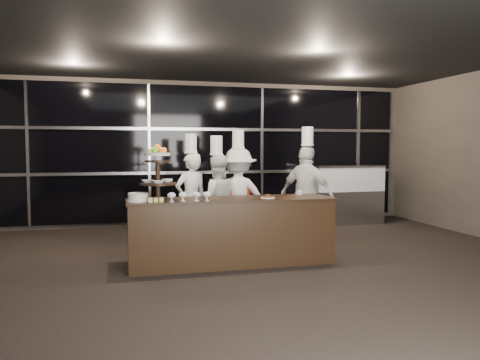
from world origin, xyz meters
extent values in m
plane|color=black|center=(0.00, 0.00, 0.00)|extent=(10.00, 10.00, 0.00)
plane|color=black|center=(0.00, 0.00, 3.00)|extent=(10.00, 10.00, 0.00)
plane|color=#473F38|center=(0.00, 5.00, 1.50)|extent=(9.00, 0.00, 9.00)
cube|color=black|center=(0.00, 4.94, 1.50)|extent=(8.60, 0.04, 2.80)
cube|color=#A5A5AA|center=(0.00, 4.89, 1.10)|extent=(8.60, 0.06, 0.06)
cube|color=#A5A5AA|center=(0.00, 4.89, 2.00)|extent=(8.60, 0.06, 0.06)
cube|color=#A5A5AA|center=(-3.50, 4.91, 1.50)|extent=(0.05, 0.05, 2.80)
cube|color=#A5A5AA|center=(-1.20, 4.91, 1.50)|extent=(0.05, 0.05, 2.80)
cube|color=#A5A5AA|center=(1.20, 4.91, 1.50)|extent=(0.05, 0.05, 2.80)
cube|color=#A5A5AA|center=(3.50, 4.91, 1.50)|extent=(0.05, 0.05, 2.80)
cube|color=black|center=(-0.29, 1.46, 0.45)|extent=(2.80, 0.70, 0.90)
cube|color=black|center=(-0.29, 1.46, 0.91)|extent=(2.84, 0.74, 0.03)
cylinder|color=black|center=(-1.29, 1.46, 0.94)|extent=(0.24, 0.24, 0.03)
cylinder|color=black|center=(-1.29, 1.46, 1.27)|extent=(0.06, 0.06, 0.70)
cylinder|color=black|center=(-1.29, 1.46, 1.14)|extent=(0.48, 0.48, 0.02)
cylinder|color=black|center=(-1.29, 1.46, 1.44)|extent=(0.34, 0.34, 0.02)
cylinder|color=white|center=(-1.29, 1.46, 1.48)|extent=(0.10, 0.10, 0.06)
cylinder|color=white|center=(-1.29, 1.46, 1.53)|extent=(0.34, 0.34, 0.04)
sphere|color=orange|center=(-1.21, 1.46, 1.58)|extent=(0.09, 0.09, 0.09)
sphere|color=#67A62A|center=(-1.25, 1.53, 1.58)|extent=(0.09, 0.09, 0.09)
sphere|color=#E14512|center=(-1.33, 1.53, 1.58)|extent=(0.09, 0.09, 0.09)
sphere|color=yellow|center=(-1.37, 1.46, 1.58)|extent=(0.09, 0.09, 0.09)
sphere|color=#57A82B|center=(-1.33, 1.39, 1.58)|extent=(0.09, 0.09, 0.09)
sphere|color=orange|center=(-1.25, 1.39, 1.58)|extent=(0.09, 0.09, 0.09)
sphere|color=orange|center=(-1.29, 1.46, 1.62)|extent=(0.09, 0.09, 0.09)
imported|color=white|center=(-1.42, 1.52, 1.17)|extent=(0.16, 0.16, 0.04)
imported|color=white|center=(-1.16, 1.52, 1.18)|extent=(0.15, 0.15, 0.05)
imported|color=white|center=(-1.29, 1.34, 1.17)|extent=(0.16, 0.16, 0.04)
cylinder|color=silver|center=(-1.14, 1.24, 0.93)|extent=(0.07, 0.07, 0.01)
cylinder|color=silver|center=(-1.14, 1.24, 0.96)|extent=(0.02, 0.02, 0.05)
ellipsoid|color=silver|center=(-1.14, 1.24, 1.01)|extent=(0.11, 0.11, 0.08)
ellipsoid|color=#1FAD5B|center=(-1.14, 1.24, 1.01)|extent=(0.08, 0.08, 0.05)
cylinder|color=silver|center=(-0.99, 1.24, 0.93)|extent=(0.07, 0.07, 0.01)
cylinder|color=silver|center=(-0.99, 1.24, 0.96)|extent=(0.02, 0.02, 0.05)
ellipsoid|color=silver|center=(-0.99, 1.24, 1.01)|extent=(0.11, 0.11, 0.08)
ellipsoid|color=red|center=(-0.99, 1.24, 1.01)|extent=(0.08, 0.08, 0.05)
cylinder|color=silver|center=(-0.81, 1.24, 0.93)|extent=(0.07, 0.07, 0.01)
cylinder|color=silver|center=(-0.81, 1.24, 0.96)|extent=(0.02, 0.02, 0.05)
ellipsoid|color=silver|center=(-0.81, 1.24, 1.01)|extent=(0.11, 0.11, 0.08)
ellipsoid|color=beige|center=(-0.81, 1.24, 1.01)|extent=(0.08, 0.08, 0.05)
cylinder|color=silver|center=(-0.67, 1.24, 0.93)|extent=(0.07, 0.07, 0.01)
cylinder|color=silver|center=(-0.67, 1.24, 0.96)|extent=(0.02, 0.02, 0.05)
ellipsoid|color=silver|center=(-0.67, 1.24, 1.01)|extent=(0.11, 0.11, 0.08)
ellipsoid|color=#4C2E19|center=(-0.67, 1.24, 1.01)|extent=(0.08, 0.08, 0.05)
cylinder|color=white|center=(-1.55, 1.41, 0.93)|extent=(0.30, 0.30, 0.01)
cylinder|color=white|center=(-1.55, 1.41, 0.98)|extent=(0.26, 0.26, 0.10)
cube|color=#FCDA7B|center=(-1.40, 1.26, 0.95)|extent=(0.06, 0.06, 0.05)
cube|color=#FCDA7B|center=(-1.33, 1.26, 0.95)|extent=(0.06, 0.06, 0.05)
cube|color=#FCDA7B|center=(-1.26, 1.26, 0.95)|extent=(0.06, 0.06, 0.05)
cube|color=#FCDA7B|center=(-1.40, 1.33, 0.95)|extent=(0.06, 0.06, 0.05)
cube|color=#FCDA7B|center=(-1.33, 1.33, 0.95)|extent=(0.06, 0.06, 0.05)
cube|color=#FCDA7B|center=(-1.26, 1.33, 0.95)|extent=(0.06, 0.06, 0.05)
cylinder|color=white|center=(0.21, 1.36, 0.93)|extent=(0.20, 0.20, 0.01)
cylinder|color=#4C2814|center=(0.21, 1.36, 0.95)|extent=(0.08, 0.08, 0.04)
cylinder|color=white|center=(0.81, 1.71, 0.96)|extent=(0.08, 0.08, 0.07)
cube|color=#A5A5AA|center=(2.88, 4.30, 0.35)|extent=(1.50, 0.64, 0.70)
cube|color=silver|center=(2.88, 4.30, 0.95)|extent=(1.50, 0.64, 0.50)
cube|color=#FFC67F|center=(2.88, 4.30, 0.95)|extent=(1.39, 0.54, 0.40)
cube|color=#A5A5AA|center=(2.88, 4.30, 1.22)|extent=(1.52, 0.66, 0.04)
imported|color=silver|center=(-0.67, 2.67, 0.77)|extent=(0.66, 0.55, 1.54)
cylinder|color=white|center=(-0.67, 2.67, 1.69)|extent=(0.19, 0.19, 0.30)
cylinder|color=white|center=(-0.67, 2.67, 1.54)|extent=(0.21, 0.21, 0.03)
imported|color=white|center=(-0.28, 2.54, 0.75)|extent=(0.75, 0.59, 1.51)
cylinder|color=white|center=(-0.28, 2.54, 1.66)|extent=(0.19, 0.19, 0.30)
cylinder|color=white|center=(-0.28, 2.54, 1.51)|extent=(0.21, 0.21, 0.03)
imported|color=silver|center=(0.11, 2.66, 0.80)|extent=(1.16, 0.84, 1.61)
cylinder|color=white|center=(0.11, 2.66, 1.76)|extent=(0.19, 0.19, 0.30)
cylinder|color=white|center=(0.11, 2.66, 1.61)|extent=(0.21, 0.21, 0.03)
cube|color=#A41C0C|center=(0.11, 2.54, 0.80)|extent=(0.34, 0.03, 0.60)
imported|color=white|center=(1.21, 2.39, 0.83)|extent=(0.92, 1.01, 1.66)
cylinder|color=white|center=(1.21, 2.39, 1.81)|extent=(0.19, 0.19, 0.30)
cylinder|color=white|center=(1.21, 2.39, 1.66)|extent=(0.21, 0.21, 0.03)
camera|label=1|loc=(-1.76, -4.79, 1.62)|focal=35.00mm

